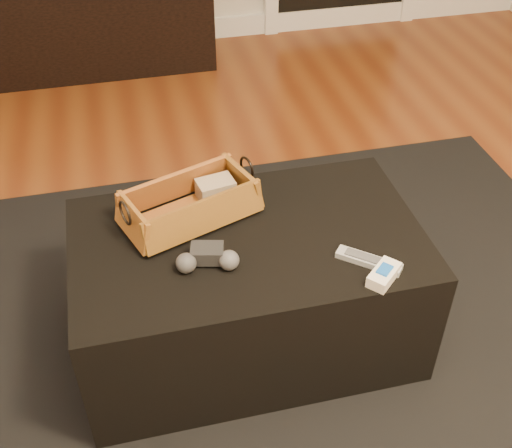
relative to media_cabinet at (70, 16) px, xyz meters
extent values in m
cube|color=brown|center=(0.32, -2.51, -0.30)|extent=(5.00, 5.50, 0.01)
cube|color=white|center=(0.32, 0.22, -0.23)|extent=(5.00, 0.04, 0.12)
cube|color=black|center=(0.00, 0.00, 0.00)|extent=(1.50, 0.45, 0.59)
cube|color=black|center=(0.49, -2.21, -0.29)|extent=(2.60, 2.00, 0.01)
cube|color=black|center=(0.49, -2.16, -0.07)|extent=(1.00, 0.60, 0.42)
cube|color=black|center=(0.33, -2.05, 0.16)|extent=(0.21, 0.13, 0.02)
cube|color=tan|center=(0.43, -1.97, 0.18)|extent=(0.12, 0.09, 0.06)
cube|color=#9C6023|center=(0.34, -2.03, 0.15)|extent=(0.38, 0.27, 0.01)
cube|color=#A75F25|center=(0.31, -1.95, 0.20)|extent=(0.37, 0.16, 0.10)
cube|color=#8A5E1F|center=(0.37, -2.11, 0.20)|extent=(0.37, 0.16, 0.10)
cube|color=#915C20|center=(0.51, -1.97, 0.20)|extent=(0.10, 0.19, 0.10)
cube|color=#A35D24|center=(0.17, -2.09, 0.20)|extent=(0.10, 0.19, 0.10)
torus|color=black|center=(0.53, -1.96, 0.24)|extent=(0.03, 0.07, 0.07)
torus|color=black|center=(0.16, -2.10, 0.24)|extent=(0.03, 0.07, 0.07)
cube|color=black|center=(0.36, -2.23, 0.17)|extent=(0.10, 0.08, 0.04)
sphere|color=#363639|center=(0.30, -2.25, 0.16)|extent=(0.06, 0.06, 0.06)
sphere|color=#434346|center=(0.41, -2.27, 0.16)|extent=(0.06, 0.06, 0.06)
cube|color=#B0B3B8|center=(0.78, -2.34, 0.15)|extent=(0.16, 0.15, 0.02)
cube|color=#434347|center=(0.78, -2.34, 0.16)|extent=(0.12, 0.11, 0.00)
cube|color=white|center=(0.79, -2.41, 0.15)|extent=(0.11, 0.11, 0.03)
cube|color=blue|center=(0.79, -2.41, 0.17)|extent=(0.05, 0.05, 0.01)
camera|label=1|loc=(0.19, -3.50, 1.32)|focal=45.00mm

